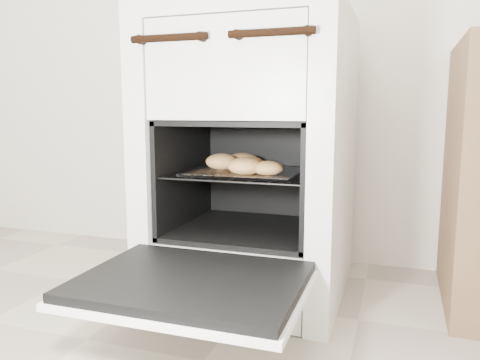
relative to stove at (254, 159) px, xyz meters
The scene contains 5 objects.
stove is the anchor object (origin of this frame).
oven_door 0.55m from the stove, 90.00° to the right, with size 0.53×0.41×0.04m.
oven_rack 0.07m from the stove, 90.00° to the right, with size 0.43×0.41×0.01m.
foil_sheet 0.09m from the stove, 90.00° to the right, with size 0.33×0.29×0.01m, color silver.
baked_rolls 0.09m from the stove, 106.03° to the right, with size 0.30×0.31×0.05m.
Camera 1 is at (0.41, -0.27, 0.60)m, focal length 35.00 mm.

